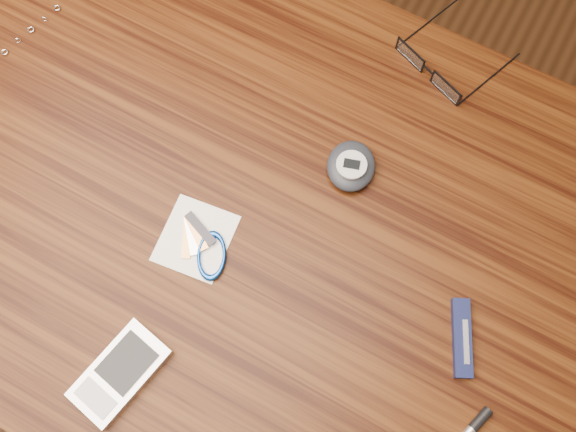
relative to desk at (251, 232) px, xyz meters
name	(u,v)px	position (x,y,z in m)	size (l,w,h in m)	color
ground	(266,314)	(0.00, 0.00, -0.65)	(3.80, 3.80, 0.00)	#472814
desk	(251,232)	(0.00, 0.00, 0.00)	(1.00, 0.70, 0.75)	#371A08
eyeglasses	(432,69)	(0.12, 0.28, 0.11)	(0.15, 0.15, 0.03)	black
pda_phone	(120,373)	(-0.02, -0.24, 0.11)	(0.08, 0.12, 0.02)	#B0B1B5
pedometer	(351,166)	(0.09, 0.10, 0.11)	(0.08, 0.08, 0.03)	black
notepad_keys	(204,247)	(-0.02, -0.07, 0.11)	(0.11, 0.10, 0.01)	white
pocket_knife	(462,338)	(0.29, -0.02, 0.11)	(0.06, 0.09, 0.01)	#0B1237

